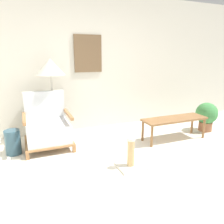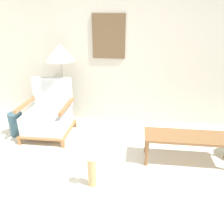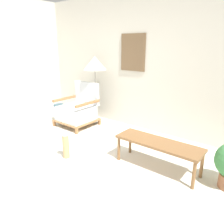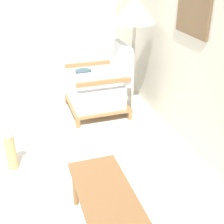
# 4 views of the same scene
# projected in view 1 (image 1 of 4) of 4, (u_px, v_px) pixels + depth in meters

# --- Properties ---
(ground_plane) EXTENTS (14.00, 14.00, 0.00)m
(ground_plane) POSITION_uv_depth(u_px,v_px,m) (158.00, 188.00, 2.57)
(ground_plane) COLOR silver
(wall_back) EXTENTS (8.00, 0.09, 2.70)m
(wall_back) POSITION_uv_depth(u_px,v_px,m) (93.00, 64.00, 4.45)
(wall_back) COLOR beige
(wall_back) RESTS_ON ground_plane
(armchair) EXTENTS (0.76, 0.73, 0.92)m
(armchair) POSITION_uv_depth(u_px,v_px,m) (48.00, 128.00, 3.66)
(armchair) COLOR olive
(armchair) RESTS_ON ground_plane
(floor_lamp) EXTENTS (0.50, 0.50, 1.47)m
(floor_lamp) POSITION_uv_depth(u_px,v_px,m) (51.00, 70.00, 3.85)
(floor_lamp) COLOR #B7B2A8
(floor_lamp) RESTS_ON ground_plane
(coffee_table) EXTENTS (1.21, 0.39, 0.41)m
(coffee_table) POSITION_uv_depth(u_px,v_px,m) (174.00, 121.00, 3.99)
(coffee_table) COLOR brown
(coffee_table) RESTS_ON ground_plane
(vase) EXTENTS (0.24, 0.24, 0.39)m
(vase) POSITION_uv_depth(u_px,v_px,m) (13.00, 142.00, 3.43)
(vase) COLOR #2D4C5B
(vase) RESTS_ON ground_plane
(potted_plant) EXTENTS (0.44, 0.44, 0.59)m
(potted_plant) POSITION_uv_depth(u_px,v_px,m) (206.00, 115.00, 4.47)
(potted_plant) COLOR #935B3D
(potted_plant) RESTS_ON ground_plane
(scratching_post) EXTENTS (0.36, 0.36, 0.44)m
(scratching_post) POSITION_uv_depth(u_px,v_px,m) (131.00, 158.00, 3.03)
(scratching_post) COLOR beige
(scratching_post) RESTS_ON ground_plane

